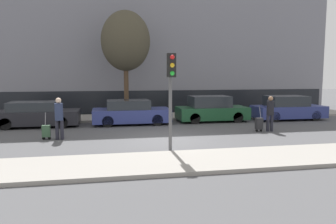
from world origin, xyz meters
name	(u,v)px	position (x,y,z in m)	size (l,w,h in m)	color
ground_plane	(166,140)	(0.00, 0.00, 0.00)	(80.00, 80.00, 0.00)	#4C4C4F
sidewalk_near	(189,161)	(0.00, -3.75, 0.06)	(28.00, 2.50, 0.12)	gray
sidewalk_far	(145,117)	(0.00, 7.00, 0.06)	(28.00, 3.00, 0.12)	gray
building_facade	(138,34)	(0.00, 10.68, 5.62)	(28.00, 3.01, 11.27)	slate
parked_car_0	(36,115)	(-6.02, 4.63, 0.62)	(4.27, 1.83, 1.31)	black
parked_car_1	(131,113)	(-1.11, 4.59, 0.63)	(4.18, 1.89, 1.32)	navy
parked_car_2	(211,110)	(3.56, 4.74, 0.68)	(4.04, 1.80, 1.48)	#194728
parked_car_3	(288,109)	(8.30, 4.52, 0.67)	(4.23, 1.72, 1.44)	navy
pedestrian_left	(59,116)	(-4.39, 0.88, 1.00)	(0.35, 0.34, 1.76)	#23232D
trolley_left	(46,131)	(-4.94, 0.95, 0.36)	(0.34, 0.29, 1.15)	#335138
pedestrian_right	(270,111)	(5.24, 1.00, 0.96)	(0.35, 0.34, 1.69)	#23232D
trolley_right	(259,124)	(4.69, 1.01, 0.39)	(0.34, 0.29, 1.20)	#262628
traffic_light	(171,82)	(-0.29, -2.36, 2.45)	(0.28, 0.47, 3.43)	#515154
bare_tree_near_crossing	(126,41)	(-1.19, 6.69, 4.68)	(2.92, 2.92, 6.37)	#4C3826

